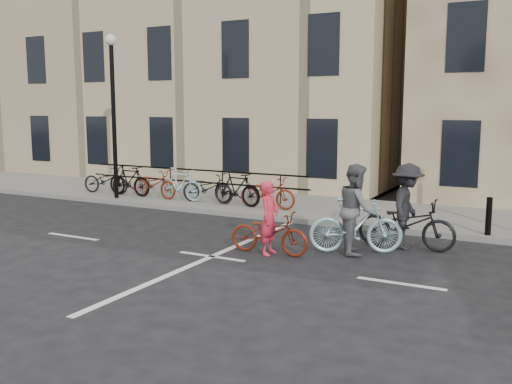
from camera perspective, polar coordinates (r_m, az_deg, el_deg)
The scene contains 9 objects.
ground at distance 12.17m, azimuth -4.44°, elevation -6.47°, with size 120.00×120.00×0.00m, color black.
sidewalk at distance 19.22m, azimuth -4.98°, elevation -0.69°, with size 46.00×4.00×0.15m, color slate.
building_west at distance 27.64m, azimuth -5.99°, elevation 12.65°, with size 20.00×10.00×10.00m, color beige.
lamp_post at distance 19.22m, azimuth -14.12°, elevation 9.30°, with size 0.36×0.36×5.28m.
bollard_east at distance 14.46m, azimuth 22.25°, elevation -2.25°, with size 0.14×0.14×0.90m, color black.
parked_bikes at distance 18.54m, azimuth -7.52°, elevation 0.70°, with size 8.30×1.23×1.05m.
cyclist_pink at distance 12.24m, azimuth 1.32°, elevation -3.72°, with size 1.81×0.71×1.58m.
cyclist_grey at distance 12.45m, azimuth 9.98°, elevation -2.52°, with size 2.07×1.33×1.95m.
cyclist_dark at distance 13.08m, azimuth 14.83°, elevation -2.29°, with size 2.17×1.26×1.91m.
Camera 1 is at (6.31, -9.93, 3.15)m, focal length 40.00 mm.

